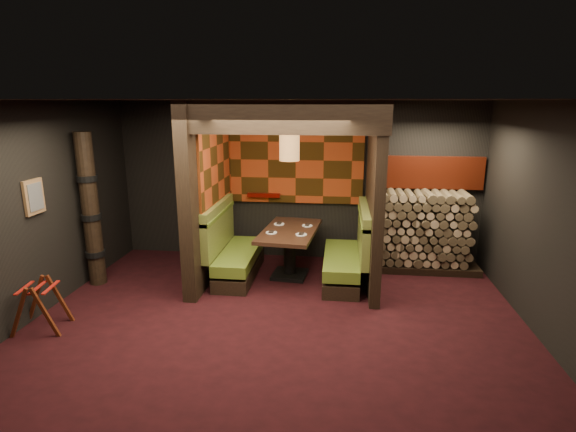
# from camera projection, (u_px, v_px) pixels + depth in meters

# --- Properties ---
(floor) EXTENTS (6.50, 5.50, 0.02)m
(floor) POSITION_uv_depth(u_px,v_px,m) (276.00, 327.00, 5.83)
(floor) COLOR black
(floor) RESTS_ON ground
(ceiling) EXTENTS (6.50, 5.50, 0.02)m
(ceiling) POSITION_uv_depth(u_px,v_px,m) (275.00, 99.00, 5.11)
(ceiling) COLOR black
(ceiling) RESTS_ON ground
(wall_back) EXTENTS (6.50, 0.02, 2.85)m
(wall_back) POSITION_uv_depth(u_px,v_px,m) (297.00, 181.00, 8.12)
(wall_back) COLOR black
(wall_back) RESTS_ON ground
(wall_front) EXTENTS (6.50, 0.02, 2.85)m
(wall_front) POSITION_uv_depth(u_px,v_px,m) (213.00, 333.00, 2.82)
(wall_front) COLOR black
(wall_front) RESTS_ON ground
(wall_left) EXTENTS (0.02, 5.50, 2.85)m
(wall_left) POSITION_uv_depth(u_px,v_px,m) (28.00, 213.00, 5.84)
(wall_left) COLOR black
(wall_left) RESTS_ON ground
(wall_right) EXTENTS (0.02, 5.50, 2.85)m
(wall_right) POSITION_uv_depth(u_px,v_px,m) (559.00, 229.00, 5.10)
(wall_right) COLOR black
(wall_right) RESTS_ON ground
(partition_left) EXTENTS (0.20, 2.20, 2.85)m
(partition_left) POSITION_uv_depth(u_px,v_px,m) (207.00, 192.00, 7.21)
(partition_left) COLOR black
(partition_left) RESTS_ON floor
(partition_right) EXTENTS (0.15, 2.10, 2.85)m
(partition_right) POSITION_uv_depth(u_px,v_px,m) (374.00, 195.00, 6.96)
(partition_right) COLOR black
(partition_right) RESTS_ON floor
(header_beam) EXTENTS (2.85, 0.18, 0.44)m
(header_beam) POSITION_uv_depth(u_px,v_px,m) (281.00, 117.00, 5.85)
(header_beam) COLOR black
(header_beam) RESTS_ON partition_left
(tapa_back_panel) EXTENTS (2.40, 0.06, 1.55)m
(tapa_back_panel) POSITION_uv_depth(u_px,v_px,m) (296.00, 160.00, 7.98)
(tapa_back_panel) COLOR #9E3513
(tapa_back_panel) RESTS_ON wall_back
(tapa_side_panel) EXTENTS (0.04, 1.85, 1.45)m
(tapa_side_panel) POSITION_uv_depth(u_px,v_px,m) (216.00, 164.00, 7.26)
(tapa_side_panel) COLOR #9E3513
(tapa_side_panel) RESTS_ON partition_left
(lacquer_shelf) EXTENTS (0.60, 0.12, 0.07)m
(lacquer_shelf) POSITION_uv_depth(u_px,v_px,m) (264.00, 195.00, 8.15)
(lacquer_shelf) COLOR #520703
(lacquer_shelf) RESTS_ON wall_back
(booth_bench_left) EXTENTS (0.68, 1.60, 1.14)m
(booth_bench_left) POSITION_uv_depth(u_px,v_px,m) (233.00, 253.00, 7.42)
(booth_bench_left) COLOR black
(booth_bench_left) RESTS_ON floor
(booth_bench_right) EXTENTS (0.68, 1.60, 1.14)m
(booth_bench_right) POSITION_uv_depth(u_px,v_px,m) (348.00, 257.00, 7.21)
(booth_bench_right) COLOR black
(booth_bench_right) RESTS_ON floor
(dining_table) EXTENTS (0.98, 1.61, 0.81)m
(dining_table) POSITION_uv_depth(u_px,v_px,m) (290.00, 243.00, 7.36)
(dining_table) COLOR black
(dining_table) RESTS_ON floor
(place_settings) EXTENTS (0.71, 0.75, 0.03)m
(place_settings) POSITION_uv_depth(u_px,v_px,m) (290.00, 229.00, 7.30)
(place_settings) COLOR white
(place_settings) RESTS_ON dining_table
(pendant_lamp) EXTENTS (0.31, 0.31, 0.91)m
(pendant_lamp) POSITION_uv_depth(u_px,v_px,m) (289.00, 146.00, 6.91)
(pendant_lamp) COLOR #9C6735
(pendant_lamp) RESTS_ON ceiling
(framed_picture) EXTENTS (0.05, 0.36, 0.46)m
(framed_picture) POSITION_uv_depth(u_px,v_px,m) (34.00, 197.00, 5.88)
(framed_picture) COLOR #956B43
(framed_picture) RESTS_ON wall_left
(luggage_rack) EXTENTS (0.70, 0.55, 0.70)m
(luggage_rack) POSITION_uv_depth(u_px,v_px,m) (40.00, 304.00, 5.69)
(luggage_rack) COLOR #4D1E0D
(luggage_rack) RESTS_ON floor
(totem_column) EXTENTS (0.31, 0.31, 2.40)m
(totem_column) POSITION_uv_depth(u_px,v_px,m) (91.00, 211.00, 6.93)
(totem_column) COLOR black
(totem_column) RESTS_ON floor
(firewood_stack) EXTENTS (1.73, 0.70, 1.36)m
(firewood_stack) POSITION_uv_depth(u_px,v_px,m) (428.00, 231.00, 7.66)
(firewood_stack) COLOR black
(firewood_stack) RESTS_ON floor
(mosaic_header) EXTENTS (1.83, 0.10, 0.56)m
(mosaic_header) POSITION_uv_depth(u_px,v_px,m) (429.00, 172.00, 7.74)
(mosaic_header) COLOR maroon
(mosaic_header) RESTS_ON wall_back
(bay_front_post) EXTENTS (0.08, 0.08, 2.85)m
(bay_front_post) POSITION_uv_depth(u_px,v_px,m) (379.00, 192.00, 7.20)
(bay_front_post) COLOR black
(bay_front_post) RESTS_ON floor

